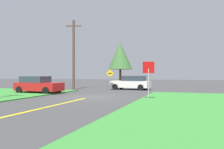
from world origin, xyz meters
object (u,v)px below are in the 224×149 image
object	(u,v)px
parked_car_near_building	(38,85)
oak_tree_left	(120,56)
utility_pole_mid	(74,54)
stop_sign	(149,73)
car_approaching_junction	(131,83)
direction_sign	(110,77)

from	to	relation	value
parked_car_near_building	oak_tree_left	bearing A→B (deg)	75.72
parked_car_near_building	utility_pole_mid	distance (m)	6.65
stop_sign	car_approaching_junction	xyz separation A→B (m)	(-3.76, 10.36, -1.11)
stop_sign	parked_car_near_building	size ratio (longest dim) A/B	0.58
direction_sign	car_approaching_junction	bearing A→B (deg)	37.15
stop_sign	oak_tree_left	size ratio (longest dim) A/B	0.42
car_approaching_junction	parked_car_near_building	world-z (taller)	same
stop_sign	utility_pole_mid	size ratio (longest dim) A/B	0.33
stop_sign	parked_car_near_building	distance (m)	11.28
car_approaching_junction	oak_tree_left	xyz separation A→B (m)	(-2.90, 5.19, 3.61)
car_approaching_junction	direction_sign	world-z (taller)	direction_sign
car_approaching_junction	direction_sign	size ratio (longest dim) A/B	2.01
stop_sign	oak_tree_left	world-z (taller)	oak_tree_left
stop_sign	utility_pole_mid	distance (m)	13.25
oak_tree_left	direction_sign	bearing A→B (deg)	-83.37
utility_pole_mid	direction_sign	bearing A→B (deg)	7.93
stop_sign	direction_sign	world-z (taller)	stop_sign
oak_tree_left	stop_sign	bearing A→B (deg)	-66.79
stop_sign	oak_tree_left	distance (m)	17.11
parked_car_near_building	utility_pole_mid	size ratio (longest dim) A/B	0.57
oak_tree_left	utility_pole_mid	bearing A→B (deg)	-115.47
oak_tree_left	parked_car_near_building	bearing A→B (deg)	-108.12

